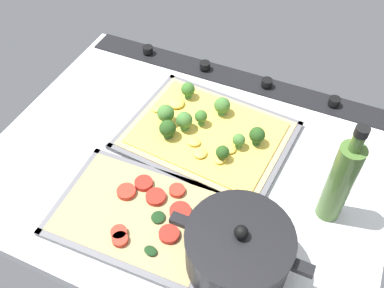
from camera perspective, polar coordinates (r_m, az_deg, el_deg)
The scene contains 8 objects.
ground_plane at distance 95.10cm, azimuth -0.67°, elevation -2.78°, with size 85.80×67.77×3.00cm, color silver.
stove_control_panel at distance 113.76cm, azimuth 5.75°, elevation 8.86°, with size 82.37×7.00×2.60cm.
baking_tray_front at distance 98.18cm, azimuth 2.06°, elevation 1.01°, with size 38.45×31.38×1.30cm.
broccoli_pizza at distance 97.24cm, azimuth 1.73°, elevation 1.85°, with size 35.86×28.79×6.22cm.
baking_tray_back at distance 85.97cm, azimuth -7.21°, elevation -9.39°, with size 33.05×23.82×1.30cm.
veggie_pizza_back at distance 85.31cm, azimuth -6.88°, elevation -9.11°, with size 30.58×21.34×1.90cm.
cooking_pot at distance 76.49cm, azimuth 6.17°, elevation -13.97°, with size 25.51×18.68×12.67cm.
oil_bottle at distance 82.16cm, azimuth 19.18°, elevation -4.74°, with size 4.71×4.71×24.32cm.
Camera 1 is at (-25.27, 53.86, 72.70)cm, focal length 39.94 mm.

